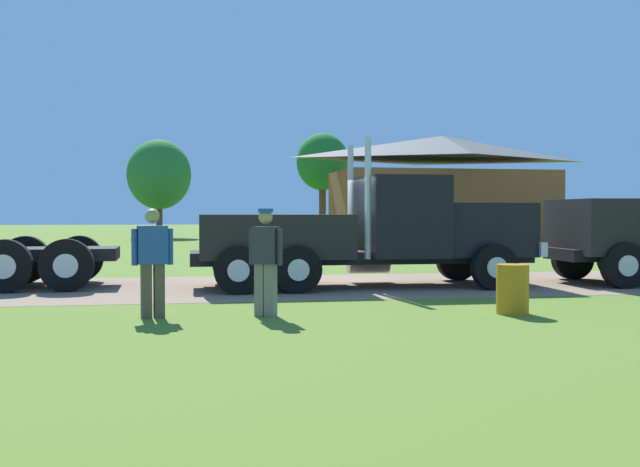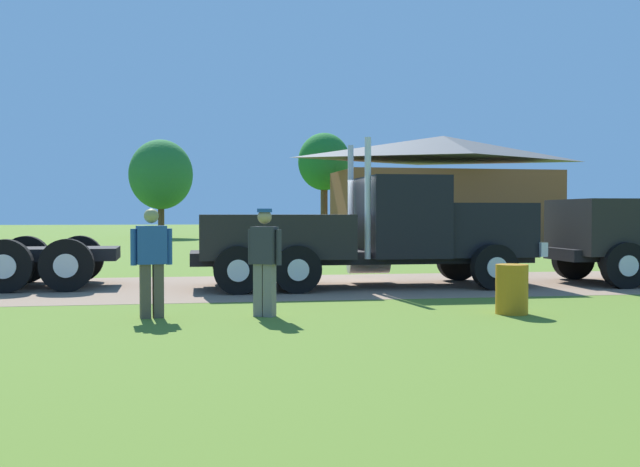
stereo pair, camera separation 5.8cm
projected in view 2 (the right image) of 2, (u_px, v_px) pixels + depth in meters
ground_plane at (323, 286)px, 17.15m from camera, size 200.00×200.00×0.00m
dirt_track at (323, 285)px, 17.15m from camera, size 120.00×5.89×0.01m
truck_foreground_white at (371, 234)px, 16.91m from camera, size 7.91×2.77×3.34m
visitor_standing_near at (152, 258)px, 11.81m from camera, size 0.65×0.35×1.77m
visitor_walking_mid at (265, 258)px, 11.98m from camera, size 0.53×0.43×1.77m
steel_barrel at (512, 289)px, 12.29m from camera, size 0.54×0.54×0.83m
shed_building at (443, 192)px, 40.92m from camera, size 12.43×6.58×6.03m
tree_mid at (161, 175)px, 51.46m from camera, size 4.45×4.45×6.89m
tree_right at (324, 163)px, 45.69m from camera, size 3.25×3.25×6.72m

